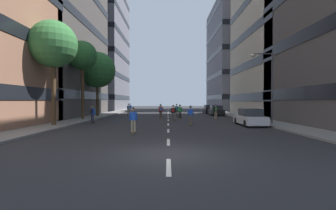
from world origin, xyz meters
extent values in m
plane|color=#28282B|center=(0.00, 24.34, 0.00)|extent=(146.04, 146.04, 0.00)
cube|color=gray|center=(-9.86, 27.38, 0.07)|extent=(2.77, 66.94, 0.14)
cube|color=gray|center=(9.86, 27.38, 0.07)|extent=(2.77, 66.94, 0.14)
cube|color=silver|center=(0.00, -2.00, 0.00)|extent=(0.16, 2.20, 0.01)
cube|color=silver|center=(0.00, 3.00, 0.00)|extent=(0.16, 2.20, 0.01)
cube|color=silver|center=(0.00, 8.00, 0.00)|extent=(0.16, 2.20, 0.01)
cube|color=silver|center=(0.00, 13.00, 0.00)|extent=(0.16, 2.20, 0.01)
cube|color=silver|center=(0.00, 18.00, 0.00)|extent=(0.16, 2.20, 0.01)
cube|color=silver|center=(0.00, 23.00, 0.00)|extent=(0.16, 2.20, 0.01)
cube|color=silver|center=(0.00, 28.00, 0.00)|extent=(0.16, 2.20, 0.01)
cube|color=silver|center=(0.00, 33.00, 0.00)|extent=(0.16, 2.20, 0.01)
cube|color=silver|center=(0.00, 38.00, 0.00)|extent=(0.16, 2.20, 0.01)
cube|color=silver|center=(0.00, 43.00, 0.00)|extent=(0.16, 2.20, 0.01)
cube|color=silver|center=(0.00, 48.00, 0.00)|extent=(0.16, 2.20, 0.01)
cube|color=silver|center=(0.00, 53.00, 0.00)|extent=(0.16, 2.20, 0.01)
cube|color=#4C4744|center=(-18.68, 25.68, 14.89)|extent=(14.87, 20.95, 29.78)
cube|color=black|center=(-18.68, 25.68, 2.98)|extent=(14.99, 21.07, 1.10)
cube|color=black|center=(-18.68, 25.68, 7.94)|extent=(14.99, 21.07, 1.10)
cube|color=black|center=(-18.68, 25.68, 12.91)|extent=(14.99, 21.07, 1.10)
cube|color=slate|center=(-18.68, 52.06, 15.18)|extent=(14.87, 20.11, 30.35)
cube|color=black|center=(-18.68, 52.06, 3.04)|extent=(14.99, 20.23, 1.10)
cube|color=black|center=(-18.68, 52.06, 8.09)|extent=(14.99, 20.23, 1.10)
cube|color=black|center=(-18.68, 52.06, 13.15)|extent=(14.99, 20.23, 1.10)
cube|color=black|center=(-18.68, 52.06, 18.21)|extent=(14.99, 20.23, 1.10)
cube|color=black|center=(-18.68, 52.06, 23.27)|extent=(14.99, 20.23, 1.10)
cube|color=black|center=(18.68, 25.68, 2.72)|extent=(14.99, 18.28, 1.10)
cube|color=black|center=(18.68, 25.68, 7.25)|extent=(14.99, 18.28, 1.10)
cube|color=black|center=(18.68, 25.68, 11.78)|extent=(14.99, 18.28, 1.10)
cube|color=black|center=(18.68, 25.68, 16.31)|extent=(14.99, 18.28, 1.10)
cube|color=slate|center=(18.68, 52.06, 12.93)|extent=(14.87, 21.19, 25.86)
cube|color=black|center=(18.68, 52.06, 3.10)|extent=(14.99, 21.31, 1.10)
cube|color=black|center=(18.68, 52.06, 8.27)|extent=(14.99, 21.31, 1.10)
cube|color=black|center=(18.68, 52.06, 13.45)|extent=(14.99, 21.31, 1.10)
cube|color=black|center=(18.68, 52.06, 18.62)|extent=(14.99, 21.31, 1.10)
cube|color=black|center=(18.68, 52.06, 23.79)|extent=(14.99, 21.31, 1.10)
cube|color=black|center=(7.28, 33.92, 0.53)|extent=(1.80, 4.40, 0.70)
cube|color=#2D3338|center=(7.28, 33.77, 1.20)|extent=(1.60, 2.10, 0.64)
cylinder|color=black|center=(6.48, 35.37, 0.32)|extent=(0.22, 0.64, 0.64)
cylinder|color=black|center=(8.08, 35.37, 0.32)|extent=(0.22, 0.64, 0.64)
cylinder|color=black|center=(6.48, 32.47, 0.32)|extent=(0.22, 0.64, 0.64)
cylinder|color=black|center=(8.08, 32.47, 0.32)|extent=(0.22, 0.64, 0.64)
cube|color=silver|center=(7.28, 11.89, 0.53)|extent=(1.80, 4.40, 0.70)
cube|color=#2D3338|center=(7.28, 11.74, 1.20)|extent=(1.60, 2.10, 0.64)
cylinder|color=black|center=(6.48, 13.34, 0.32)|extent=(0.22, 0.64, 0.64)
cylinder|color=black|center=(8.08, 13.34, 0.32)|extent=(0.22, 0.64, 0.64)
cylinder|color=black|center=(6.48, 10.44, 0.32)|extent=(0.22, 0.64, 0.64)
cylinder|color=black|center=(8.08, 10.44, 0.32)|extent=(0.22, 0.64, 0.64)
cube|color=black|center=(7.28, 27.42, 0.53)|extent=(1.80, 4.40, 0.70)
cube|color=#2D3338|center=(7.28, 27.27, 1.20)|extent=(1.60, 2.10, 0.64)
cylinder|color=black|center=(6.48, 28.87, 0.32)|extent=(0.22, 0.64, 0.64)
cylinder|color=black|center=(8.08, 28.87, 0.32)|extent=(0.22, 0.64, 0.64)
cylinder|color=black|center=(6.48, 25.97, 0.32)|extent=(0.22, 0.64, 0.64)
cylinder|color=black|center=(8.08, 25.97, 0.32)|extent=(0.22, 0.64, 0.64)
cylinder|color=#4C3823|center=(-9.86, 11.13, 2.91)|extent=(0.36, 0.36, 5.54)
sphere|color=#387A3D|center=(-9.86, 11.13, 7.08)|extent=(4.02, 4.02, 4.02)
cylinder|color=#4C3823|center=(-9.86, 24.41, 2.46)|extent=(0.36, 0.36, 4.64)
sphere|color=#2D6B33|center=(-9.86, 24.41, 6.52)|extent=(4.99, 4.99, 4.99)
cylinder|color=#4C3823|center=(-9.86, 18.40, 3.20)|extent=(0.36, 0.36, 6.12)
sphere|color=#2D6B33|center=(-9.86, 18.40, 7.43)|extent=(3.34, 3.34, 3.34)
cylinder|color=#3F3F44|center=(9.59, 12.68, 3.39)|extent=(0.16, 0.16, 6.50)
cylinder|color=#3F3F44|center=(8.69, 12.68, 6.54)|extent=(1.80, 0.10, 0.10)
ellipsoid|color=silver|center=(7.79, 12.68, 6.39)|extent=(0.50, 0.30, 0.24)
cube|color=brown|center=(1.43, 20.00, 0.08)|extent=(0.21, 0.90, 0.02)
cylinder|color=#D8BF4C|center=(1.43, 20.32, 0.04)|extent=(0.18, 0.07, 0.07)
cylinder|color=#D8BF4C|center=(1.42, 19.68, 0.04)|extent=(0.18, 0.07, 0.07)
cylinder|color=black|center=(1.34, 20.00, 0.49)|extent=(0.14, 0.14, 0.80)
cylinder|color=black|center=(1.52, 19.99, 0.49)|extent=(0.14, 0.14, 0.80)
cube|color=green|center=(1.43, 20.00, 1.17)|extent=(0.32, 0.20, 0.55)
cylinder|color=green|center=(1.21, 20.05, 1.14)|extent=(0.09, 0.23, 0.55)
cylinder|color=green|center=(1.65, 20.04, 1.14)|extent=(0.09, 0.23, 0.55)
sphere|color=beige|center=(1.43, 20.02, 1.62)|extent=(0.22, 0.22, 0.22)
sphere|color=black|center=(1.43, 20.02, 1.67)|extent=(0.21, 0.21, 0.21)
cube|color=brown|center=(1.23, 25.69, 0.08)|extent=(0.32, 0.92, 0.02)
cylinder|color=#D8BF4C|center=(1.19, 26.01, 0.04)|extent=(0.19, 0.09, 0.07)
cylinder|color=#D8BF4C|center=(1.28, 25.37, 0.04)|extent=(0.19, 0.09, 0.07)
cylinder|color=#594C47|center=(1.14, 25.68, 0.49)|extent=(0.16, 0.16, 0.80)
cylinder|color=#594C47|center=(1.32, 25.70, 0.49)|extent=(0.16, 0.16, 0.80)
cube|color=green|center=(1.23, 25.69, 1.17)|extent=(0.34, 0.24, 0.55)
cylinder|color=green|center=(1.01, 25.71, 1.14)|extent=(0.12, 0.24, 0.55)
cylinder|color=green|center=(1.44, 25.77, 1.14)|extent=(0.12, 0.24, 0.55)
sphere|color=beige|center=(1.23, 25.71, 1.62)|extent=(0.22, 0.22, 0.22)
sphere|color=black|center=(1.23, 25.71, 1.67)|extent=(0.21, 0.21, 0.21)
cube|color=#3F72BF|center=(1.26, 25.51, 1.20)|extent=(0.28, 0.19, 0.40)
cube|color=brown|center=(2.06, 12.63, 0.08)|extent=(0.33, 0.92, 0.02)
cylinder|color=#D8BF4C|center=(2.11, 12.94, 0.04)|extent=(0.19, 0.10, 0.07)
cylinder|color=#D8BF4C|center=(2.02, 12.31, 0.04)|extent=(0.19, 0.10, 0.07)
cylinder|color=#594C47|center=(1.97, 12.64, 0.49)|extent=(0.16, 0.16, 0.80)
cylinder|color=#594C47|center=(2.15, 12.61, 0.49)|extent=(0.16, 0.16, 0.80)
cube|color=blue|center=(2.06, 12.63, 1.17)|extent=(0.35, 0.24, 0.55)
cylinder|color=blue|center=(1.85, 12.71, 1.14)|extent=(0.12, 0.24, 0.55)
cylinder|color=blue|center=(2.29, 12.65, 1.14)|extent=(0.12, 0.24, 0.55)
sphere|color=#997051|center=(2.06, 12.65, 1.62)|extent=(0.22, 0.22, 0.22)
sphere|color=black|center=(2.06, 12.65, 1.67)|extent=(0.21, 0.21, 0.21)
cube|color=brown|center=(-7.52, 14.35, 0.08)|extent=(0.40, 0.92, 0.02)
cylinder|color=#D8BF4C|center=(-7.44, 14.66, 0.04)|extent=(0.19, 0.11, 0.07)
cylinder|color=#D8BF4C|center=(-7.59, 14.04, 0.04)|extent=(0.19, 0.11, 0.07)
cylinder|color=#2D334C|center=(-7.60, 14.37, 0.49)|extent=(0.17, 0.17, 0.80)
cylinder|color=#2D334C|center=(-7.43, 14.33, 0.49)|extent=(0.17, 0.17, 0.80)
cube|color=blue|center=(-7.52, 14.35, 1.17)|extent=(0.36, 0.27, 0.55)
cylinder|color=blue|center=(-7.72, 14.45, 1.14)|extent=(0.14, 0.24, 0.55)
cylinder|color=blue|center=(-7.29, 14.35, 1.14)|extent=(0.14, 0.24, 0.55)
sphere|color=#997051|center=(-7.51, 14.37, 1.62)|extent=(0.22, 0.22, 0.22)
sphere|color=black|center=(-7.51, 14.37, 1.67)|extent=(0.21, 0.21, 0.21)
cube|color=black|center=(-7.56, 14.17, 1.20)|extent=(0.29, 0.21, 0.40)
cube|color=brown|center=(-6.32, 29.28, 0.08)|extent=(0.37, 0.92, 0.02)
cylinder|color=#D8BF4C|center=(-6.26, 29.60, 0.04)|extent=(0.19, 0.10, 0.07)
cylinder|color=#D8BF4C|center=(-6.38, 28.97, 0.04)|extent=(0.19, 0.10, 0.07)
cylinder|color=tan|center=(-6.41, 29.30, 0.49)|extent=(0.16, 0.16, 0.80)
cylinder|color=tan|center=(-6.23, 29.26, 0.49)|extent=(0.16, 0.16, 0.80)
cube|color=white|center=(-6.32, 29.28, 1.17)|extent=(0.35, 0.26, 0.55)
cylinder|color=white|center=(-6.53, 29.38, 1.14)|extent=(0.13, 0.24, 0.55)
cylinder|color=white|center=(-6.09, 29.29, 1.14)|extent=(0.13, 0.24, 0.55)
sphere|color=#997051|center=(-6.32, 29.30, 1.62)|extent=(0.22, 0.22, 0.22)
sphere|color=black|center=(-6.32, 29.30, 1.67)|extent=(0.21, 0.21, 0.21)
cube|color=#3F72BF|center=(-6.35, 29.11, 1.20)|extent=(0.29, 0.21, 0.40)
cube|color=brown|center=(-2.37, 6.56, 0.08)|extent=(0.27, 0.91, 0.02)
cylinder|color=#D8BF4C|center=(-2.40, 6.88, 0.04)|extent=(0.18, 0.08, 0.07)
cylinder|color=#D8BF4C|center=(-2.35, 6.24, 0.04)|extent=(0.18, 0.08, 0.07)
cylinder|color=tan|center=(-2.46, 6.55, 0.49)|extent=(0.15, 0.15, 0.80)
cylinder|color=tan|center=(-2.28, 6.57, 0.49)|extent=(0.15, 0.15, 0.80)
cube|color=blue|center=(-2.37, 6.56, 1.17)|extent=(0.33, 0.22, 0.55)
cylinder|color=blue|center=(-2.60, 6.59, 1.14)|extent=(0.11, 0.24, 0.55)
cylinder|color=blue|center=(-2.16, 6.63, 1.14)|extent=(0.11, 0.24, 0.55)
sphere|color=tan|center=(-2.38, 6.58, 1.62)|extent=(0.22, 0.22, 0.22)
sphere|color=black|center=(-2.38, 6.58, 1.67)|extent=(0.21, 0.21, 0.21)
cube|color=brown|center=(-0.91, 20.69, 0.08)|extent=(0.26, 0.91, 0.02)
cylinder|color=#D8BF4C|center=(-0.94, 21.01, 0.04)|extent=(0.18, 0.08, 0.07)
cylinder|color=#D8BF4C|center=(-0.89, 20.37, 0.04)|extent=(0.18, 0.08, 0.07)
cylinder|color=#594C47|center=(-1.00, 20.68, 0.49)|extent=(0.15, 0.15, 0.80)
cylinder|color=#594C47|center=(-0.82, 20.70, 0.49)|extent=(0.15, 0.15, 0.80)
cube|color=red|center=(-0.91, 20.69, 1.17)|extent=(0.33, 0.22, 0.55)
cylinder|color=red|center=(-1.14, 20.72, 1.14)|extent=(0.11, 0.24, 0.55)
cylinder|color=red|center=(-0.70, 20.76, 1.14)|extent=(0.11, 0.24, 0.55)
sphere|color=beige|center=(-0.91, 20.71, 1.62)|extent=(0.22, 0.22, 0.22)
sphere|color=black|center=(-0.91, 20.71, 1.67)|extent=(0.21, 0.21, 0.21)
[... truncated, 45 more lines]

